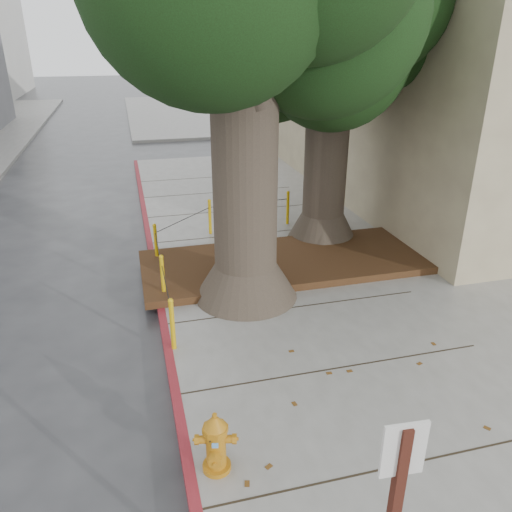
# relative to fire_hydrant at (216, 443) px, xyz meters

# --- Properties ---
(ground) EXTENTS (140.00, 140.00, 0.00)m
(ground) POSITION_rel_fire_hydrant_xyz_m (1.67, 1.48, -0.55)
(ground) COLOR #28282B
(ground) RESTS_ON ground
(sidewalk_far) EXTENTS (16.00, 20.00, 0.15)m
(sidewalk_far) POSITION_rel_fire_hydrant_xyz_m (7.67, 31.48, -0.48)
(sidewalk_far) COLOR slate
(sidewalk_far) RESTS_ON ground
(curb_red) EXTENTS (0.14, 26.00, 0.16)m
(curb_red) POSITION_rel_fire_hydrant_xyz_m (-0.33, 3.98, -0.48)
(curb_red) COLOR maroon
(curb_red) RESTS_ON ground
(planter_bed) EXTENTS (6.40, 2.60, 0.16)m
(planter_bed) POSITION_rel_fire_hydrant_xyz_m (2.57, 5.38, -0.32)
(planter_bed) COLOR black
(planter_bed) RESTS_ON sidewalk_main
(building_side_white) EXTENTS (10.00, 10.00, 9.00)m
(building_side_white) POSITION_rel_fire_hydrant_xyz_m (17.67, 27.48, 3.95)
(building_side_white) COLOR silver
(building_side_white) RESTS_ON ground
(building_side_grey) EXTENTS (12.00, 14.00, 12.00)m
(building_side_grey) POSITION_rel_fire_hydrant_xyz_m (23.67, 33.48, 5.45)
(building_side_grey) COLOR slate
(building_side_grey) RESTS_ON ground
(tree_near) EXTENTS (4.50, 3.80, 7.68)m
(tree_near) POSITION_rel_fire_hydrant_xyz_m (1.70, 4.30, 4.83)
(tree_near) COLOR #4C3F33
(tree_near) RESTS_ON sidewalk_main
(tree_far) EXTENTS (4.50, 3.80, 7.17)m
(tree_far) POSITION_rel_fire_hydrant_xyz_m (4.31, 6.80, 4.47)
(tree_far) COLOR #4C3F33
(tree_far) RESTS_ON sidewalk_main
(bollard_ring) EXTENTS (3.79, 5.39, 0.95)m
(bollard_ring) POSITION_rel_fire_hydrant_xyz_m (0.81, 5.86, 0.11)
(bollard_ring) COLOR #D0A00B
(bollard_ring) RESTS_ON sidewalk_main
(fire_hydrant) EXTENTS (0.44, 0.42, 0.83)m
(fire_hydrant) POSITION_rel_fire_hydrant_xyz_m (0.00, 0.00, 0.00)
(fire_hydrant) COLOR #BE7613
(fire_hydrant) RESTS_ON sidewalk_main
(car_silver) EXTENTS (4.20, 2.10, 1.37)m
(car_silver) POSITION_rel_fire_hydrant_xyz_m (5.95, 19.76, 0.13)
(car_silver) COLOR #A6A6AB
(car_silver) RESTS_ON ground
(car_red) EXTENTS (3.90, 1.40, 1.28)m
(car_red) POSITION_rel_fire_hydrant_xyz_m (10.59, 18.50, 0.09)
(car_red) COLOR maroon
(car_red) RESTS_ON ground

